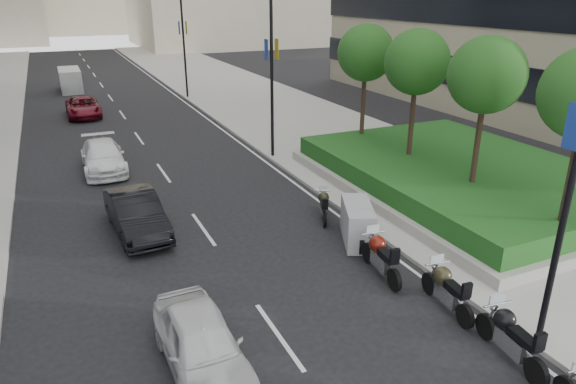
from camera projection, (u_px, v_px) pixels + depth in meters
sidewalk_right at (268, 106)px, 39.25m from camera, size 10.00×100.00×0.15m
lane_edge at (200, 114)px, 37.22m from camera, size 0.12×100.00×0.01m
lane_centre at (127, 121)px, 35.20m from camera, size 0.12×100.00×0.01m
planter at (462, 184)px, 22.61m from camera, size 10.00×14.00×0.40m
hedge at (464, 171)px, 22.39m from camera, size 9.40×13.40×0.80m
tree_1 at (487, 76)px, 18.49m from camera, size 2.80×2.80×6.30m
tree_2 at (417, 63)px, 21.87m from camera, size 2.80×2.80×6.30m
tree_3 at (366, 53)px, 25.26m from camera, size 2.80×2.80×6.30m
lamp_post_0 at (574, 151)px, 11.00m from camera, size 2.34×0.45×9.00m
lamp_post_1 at (269, 61)px, 25.39m from camera, size 2.34×0.45×9.00m
lamp_post_2 at (181, 35)px, 40.63m from camera, size 2.34×0.45×9.00m
motorcycle_2 at (510, 336)px, 12.13m from camera, size 0.81×2.43×1.21m
motorcycle_3 at (447, 289)px, 14.10m from camera, size 0.78×2.35×1.17m
motorcycle_4 at (380, 256)px, 15.79m from camera, size 0.81×2.44×1.22m
motorcycle_5 at (357, 223)px, 17.93m from camera, size 1.78×2.47×1.39m
motorcycle_6 at (324, 205)px, 19.85m from camera, size 1.00×1.87×1.00m
car_a at (201, 344)px, 11.76m from camera, size 1.71×4.18×1.42m
car_b at (136, 213)px, 18.60m from camera, size 1.85×4.63×1.50m
car_c at (103, 157)px, 25.19m from camera, size 2.06×4.85×1.40m
car_d at (83, 107)px, 36.18m from camera, size 2.22×4.79×1.33m
delivery_van at (71, 81)px, 45.32m from camera, size 1.75×4.58×1.92m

